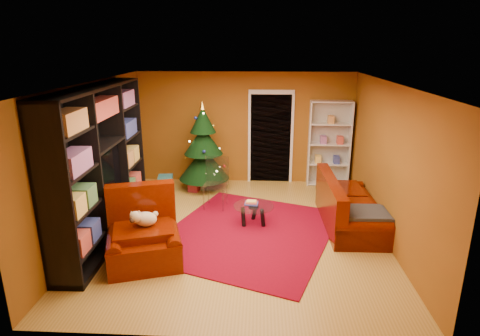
# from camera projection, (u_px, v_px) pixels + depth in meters

# --- Properties ---
(floor) EXTENTS (5.00, 5.50, 0.05)m
(floor) POSITION_uv_depth(u_px,v_px,m) (239.00, 232.00, 7.18)
(floor) COLOR #AB8130
(floor) RESTS_ON ground
(ceiling) EXTENTS (5.00, 5.50, 0.05)m
(ceiling) POSITION_uv_depth(u_px,v_px,m) (239.00, 81.00, 6.40)
(ceiling) COLOR silver
(ceiling) RESTS_ON wall_back
(wall_back) EXTENTS (5.00, 0.05, 2.60)m
(wall_back) POSITION_uv_depth(u_px,v_px,m) (245.00, 128.00, 9.44)
(wall_back) COLOR brown
(wall_back) RESTS_ON ground
(wall_left) EXTENTS (0.05, 5.50, 2.60)m
(wall_left) POSITION_uv_depth(u_px,v_px,m) (93.00, 159.00, 6.92)
(wall_left) COLOR brown
(wall_left) RESTS_ON ground
(wall_right) EXTENTS (0.05, 5.50, 2.60)m
(wall_right) POSITION_uv_depth(u_px,v_px,m) (390.00, 163.00, 6.66)
(wall_right) COLOR brown
(wall_right) RESTS_ON ground
(doorway) EXTENTS (1.06, 0.60, 2.16)m
(doorway) POSITION_uv_depth(u_px,v_px,m) (271.00, 139.00, 9.44)
(doorway) COLOR black
(doorway) RESTS_ON floor
(rug) EXTENTS (3.64, 3.91, 0.02)m
(rug) POSITION_uv_depth(u_px,v_px,m) (248.00, 233.00, 7.07)
(rug) COLOR maroon
(rug) RESTS_ON floor
(media_unit) EXTENTS (0.58, 3.36, 2.57)m
(media_unit) POSITION_uv_depth(u_px,v_px,m) (101.00, 165.00, 6.63)
(media_unit) COLOR black
(media_unit) RESTS_ON floor
(christmas_tree) EXTENTS (1.49, 1.49, 2.03)m
(christmas_tree) POSITION_uv_depth(u_px,v_px,m) (203.00, 147.00, 8.98)
(christmas_tree) COLOR black
(christmas_tree) RESTS_ON floor
(gift_box_teal) EXTENTS (0.37, 0.37, 0.32)m
(gift_box_teal) POSITION_uv_depth(u_px,v_px,m) (166.00, 182.00, 9.18)
(gift_box_teal) COLOR teal
(gift_box_teal) RESTS_ON floor
(gift_box_red) EXTENTS (0.26, 0.26, 0.22)m
(gift_box_red) POSITION_uv_depth(u_px,v_px,m) (194.00, 186.00, 9.07)
(gift_box_red) COLOR maroon
(gift_box_red) RESTS_ON floor
(white_bookshelf) EXTENTS (0.95, 0.38, 2.03)m
(white_bookshelf) POSITION_uv_depth(u_px,v_px,m) (329.00, 144.00, 9.24)
(white_bookshelf) COLOR white
(white_bookshelf) RESTS_ON floor
(armchair) EXTENTS (1.45, 1.45, 0.90)m
(armchair) POSITION_uv_depth(u_px,v_px,m) (143.00, 234.00, 6.04)
(armchair) COLOR #4B0E00
(armchair) RESTS_ON rug
(dog) EXTENTS (0.47, 0.41, 0.29)m
(dog) POSITION_uv_depth(u_px,v_px,m) (146.00, 219.00, 6.04)
(dog) COLOR beige
(dog) RESTS_ON armchair
(sofa) EXTENTS (0.97, 2.10, 0.90)m
(sofa) POSITION_uv_depth(u_px,v_px,m) (351.00, 202.00, 7.28)
(sofa) COLOR #4B0E00
(sofa) RESTS_ON rug
(coffee_table) EXTENTS (0.81, 0.81, 0.47)m
(coffee_table) POSITION_uv_depth(u_px,v_px,m) (254.00, 215.00, 7.36)
(coffee_table) COLOR gray
(coffee_table) RESTS_ON rug
(acrylic_chair) EXTENTS (0.53, 0.57, 0.93)m
(acrylic_chair) POSITION_uv_depth(u_px,v_px,m) (215.00, 186.00, 8.04)
(acrylic_chair) COLOR #66605B
(acrylic_chair) RESTS_ON rug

